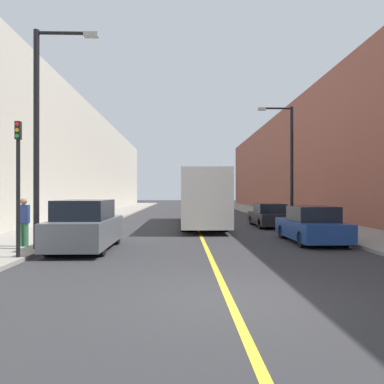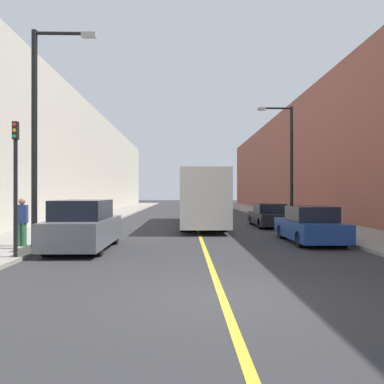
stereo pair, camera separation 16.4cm
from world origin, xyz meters
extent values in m
plane|color=#2D2D30|center=(0.00, 0.00, 0.00)|extent=(200.00, 200.00, 0.00)
cube|color=gray|center=(-7.70, 30.00, 0.06)|extent=(3.95, 72.00, 0.13)
cube|color=gray|center=(7.70, 30.00, 0.06)|extent=(3.95, 72.00, 0.13)
cube|color=#B7B2A3|center=(-11.67, 30.00, 5.28)|extent=(4.00, 72.00, 10.55)
cube|color=brown|center=(11.67, 30.00, 5.44)|extent=(4.00, 72.00, 10.88)
cube|color=gold|center=(0.00, 30.00, 0.00)|extent=(0.16, 72.00, 0.01)
cube|color=silver|center=(0.30, 16.62, 1.83)|extent=(2.53, 12.49, 3.05)
cube|color=black|center=(0.30, 10.40, 2.36)|extent=(2.15, 0.04, 1.37)
cylinder|color=black|center=(-0.69, 12.74, 0.51)|extent=(0.56, 1.02, 1.02)
cylinder|color=black|center=(1.28, 12.74, 0.51)|extent=(0.56, 1.02, 1.02)
cylinder|color=black|center=(-0.69, 20.49, 0.51)|extent=(0.56, 1.02, 1.02)
cylinder|color=black|center=(1.28, 20.49, 0.51)|extent=(0.56, 1.02, 1.02)
cube|color=#51565B|center=(-4.45, 6.48, 0.67)|extent=(1.95, 4.62, 0.93)
cube|color=black|center=(-4.45, 6.25, 1.48)|extent=(1.71, 2.54, 0.70)
cube|color=black|center=(-4.45, 4.20, 0.83)|extent=(1.66, 0.04, 0.42)
cylinder|color=black|center=(-5.21, 5.05, 0.34)|extent=(0.43, 0.68, 0.68)
cylinder|color=black|center=(-3.69, 5.05, 0.34)|extent=(0.43, 0.68, 0.68)
cylinder|color=black|center=(-5.21, 7.91, 0.34)|extent=(0.43, 0.68, 0.68)
cylinder|color=black|center=(-3.69, 7.91, 0.34)|extent=(0.43, 0.68, 0.68)
cube|color=navy|center=(4.52, 8.26, 0.55)|extent=(1.88, 4.50, 0.73)
cube|color=black|center=(4.52, 8.04, 1.22)|extent=(1.66, 2.02, 0.62)
cube|color=black|center=(4.52, 6.05, 0.68)|extent=(1.60, 0.04, 0.33)
cylinder|color=black|center=(3.79, 6.87, 0.31)|extent=(0.41, 0.62, 0.62)
cylinder|color=black|center=(5.25, 6.87, 0.31)|extent=(0.41, 0.62, 0.62)
cylinder|color=black|center=(3.79, 9.66, 0.31)|extent=(0.41, 0.62, 0.62)
cylinder|color=black|center=(5.25, 9.66, 0.31)|extent=(0.41, 0.62, 0.62)
cube|color=black|center=(4.46, 15.58, 0.52)|extent=(1.84, 4.59, 0.68)
cube|color=black|center=(4.46, 15.35, 1.15)|extent=(1.62, 2.07, 0.57)
cube|color=black|center=(4.46, 13.31, 0.64)|extent=(1.57, 0.04, 0.30)
cylinder|color=black|center=(3.74, 14.16, 0.31)|extent=(0.41, 0.62, 0.62)
cylinder|color=black|center=(5.18, 14.16, 0.31)|extent=(0.41, 0.62, 0.62)
cylinder|color=black|center=(3.74, 17.00, 0.31)|extent=(0.41, 0.62, 0.62)
cylinder|color=black|center=(5.18, 17.00, 0.31)|extent=(0.41, 0.62, 0.62)
cylinder|color=black|center=(-6.02, 5.86, 3.97)|extent=(0.20, 0.20, 7.67)
cylinder|color=black|center=(-5.07, 5.86, 7.70)|extent=(1.90, 0.12, 0.12)
cube|color=#999993|center=(-4.12, 5.86, 7.65)|extent=(0.50, 0.24, 0.16)
cylinder|color=black|center=(6.02, 16.05, 3.83)|extent=(0.20, 0.20, 7.40)
cylinder|color=black|center=(5.07, 16.05, 7.43)|extent=(1.90, 0.12, 0.12)
cube|color=#999993|center=(4.12, 16.05, 7.38)|extent=(0.50, 0.24, 0.16)
cylinder|color=black|center=(-5.92, 4.17, 1.93)|extent=(0.12, 0.12, 3.59)
cube|color=black|center=(-5.92, 4.17, 4.00)|extent=(0.16, 0.16, 0.55)
cylinder|color=red|center=(-5.92, 4.09, 4.18)|extent=(0.11, 0.02, 0.11)
cylinder|color=gold|center=(-5.92, 4.09, 4.00)|extent=(0.11, 0.02, 0.11)
cylinder|color=green|center=(-5.92, 4.09, 3.82)|extent=(0.11, 0.02, 0.11)
cylinder|color=#336B47|center=(-6.82, 6.51, 0.55)|extent=(0.18, 0.18, 0.85)
cylinder|color=#336B47|center=(-6.65, 6.51, 0.55)|extent=(0.18, 0.18, 0.85)
cube|color=navy|center=(-6.74, 6.51, 1.31)|extent=(0.39, 0.21, 0.67)
sphere|color=#8C664C|center=(-6.74, 6.51, 1.77)|extent=(0.25, 0.25, 0.25)
camera|label=1|loc=(-0.93, -7.36, 2.09)|focal=35.00mm
camera|label=2|loc=(-0.76, -7.37, 2.09)|focal=35.00mm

